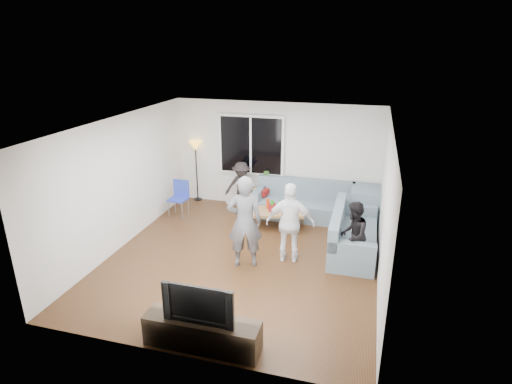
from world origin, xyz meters
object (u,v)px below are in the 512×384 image
(sofa_right_section, at_px, (354,231))
(spectator_back, at_px, (241,187))
(side_chair, at_px, (178,199))
(floor_lamp, at_px, (197,171))
(sofa_back_section, at_px, (303,200))
(spectator_right, at_px, (353,235))
(player_left, at_px, (245,222))
(tv_console, at_px, (202,333))
(player_right, at_px, (290,223))
(coffee_table, at_px, (279,219))
(television, at_px, (201,301))

(sofa_right_section, relative_size, spectator_back, 1.64)
(side_chair, xyz_separation_m, spectator_back, (1.31, 0.78, 0.18))
(floor_lamp, height_order, spectator_back, floor_lamp)
(sofa_back_section, bearing_deg, spectator_right, -58.19)
(side_chair, height_order, player_left, player_left)
(floor_lamp, xyz_separation_m, tv_console, (2.26, -5.16, -0.56))
(spectator_right, bearing_deg, tv_console, -29.53)
(player_left, height_order, spectator_back, player_left)
(tv_console, bearing_deg, floor_lamp, 113.60)
(sofa_back_section, height_order, player_right, player_right)
(player_right, relative_size, tv_console, 0.96)
(coffee_table, bearing_deg, player_right, -69.35)
(spectator_right, xyz_separation_m, tv_console, (-1.81, -2.76, -0.41))
(spectator_back, xyz_separation_m, tv_console, (0.94, -4.80, -0.39))
(floor_lamp, relative_size, television, 1.59)
(coffee_table, distance_m, spectator_back, 1.38)
(side_chair, height_order, player_right, player_right)
(side_chair, relative_size, spectator_right, 0.68)
(spectator_back, bearing_deg, sofa_right_section, -35.10)
(spectator_back, height_order, television, spectator_back)
(sofa_right_section, distance_m, player_right, 1.38)
(player_left, bearing_deg, tv_console, 74.74)
(spectator_right, height_order, spectator_back, spectator_right)
(sofa_back_section, height_order, side_chair, side_chair)
(player_left, distance_m, spectator_right, 1.98)
(player_left, relative_size, television, 1.76)
(floor_lamp, relative_size, player_right, 1.02)
(tv_console, bearing_deg, spectator_right, 56.67)
(coffee_table, distance_m, spectator_right, 2.15)
(spectator_back, bearing_deg, player_right, -60.59)
(sofa_back_section, distance_m, player_left, 2.61)
(sofa_back_section, distance_m, player_right, 2.13)
(coffee_table, relative_size, spectator_right, 0.88)
(sofa_right_section, distance_m, television, 3.84)
(side_chair, bearing_deg, player_right, -20.62)
(sofa_right_section, distance_m, spectator_back, 3.11)
(sofa_right_section, height_order, coffee_table, sofa_right_section)
(coffee_table, height_order, spectator_back, spectator_back)
(sofa_right_section, height_order, tv_console, sofa_right_section)
(coffee_table, distance_m, player_left, 1.90)
(player_left, bearing_deg, coffee_table, -115.29)
(sofa_back_section, xyz_separation_m, player_left, (-0.66, -2.48, 0.44))
(sofa_back_section, xyz_separation_m, player_right, (0.10, -2.10, 0.34))
(floor_lamp, height_order, spectator_right, floor_lamp)
(player_right, bearing_deg, side_chair, -31.70)
(coffee_table, xyz_separation_m, player_right, (0.52, -1.38, 0.57))
(player_right, distance_m, spectator_back, 2.68)
(player_right, distance_m, spectator_right, 1.16)
(coffee_table, relative_size, tv_console, 0.69)
(sofa_right_section, xyz_separation_m, television, (-1.81, -3.37, 0.30))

